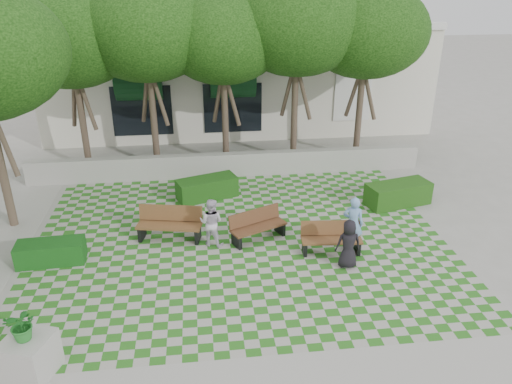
{
  "coord_description": "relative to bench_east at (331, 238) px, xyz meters",
  "views": [
    {
      "loc": [
        -1.1,
        -11.68,
        7.48
      ],
      "look_at": [
        0.5,
        1.5,
        1.4
      ],
      "focal_mm": 35.0,
      "sensor_mm": 36.0,
      "label": 1
    }
  ],
  "objects": [
    {
      "name": "person_white",
      "position": [
        -3.34,
        0.81,
        0.3
      ],
      "size": [
        0.86,
        0.77,
        1.45
      ],
      "primitive_type": "imported",
      "rotation": [
        0.0,
        0.0,
        2.77
      ],
      "color": "silver",
      "rests_on": "ground"
    },
    {
      "name": "hedge_west",
      "position": [
        -7.74,
        0.38,
        -0.12
      ],
      "size": [
        1.82,
        0.81,
        0.62
      ],
      "primitive_type": "cube",
      "rotation": [
        0.0,
        0.0,
        0.05
      ],
      "color": "#124514",
      "rests_on": "ground"
    },
    {
      "name": "person_dark",
      "position": [
        0.25,
        -0.79,
        0.26
      ],
      "size": [
        0.68,
        0.44,
        1.38
      ],
      "primitive_type": "imported",
      "rotation": [
        0.0,
        0.0,
        3.14
      ],
      "color": "black",
      "rests_on": "ground"
    },
    {
      "name": "tree_row",
      "position": [
        -4.35,
        5.73,
        4.75
      ],
      "size": [
        17.7,
        13.4,
        7.41
      ],
      "color": "#47382B",
      "rests_on": "ground"
    },
    {
      "name": "building",
      "position": [
        -1.55,
        13.85,
        2.09
      ],
      "size": [
        18.0,
        8.92,
        5.15
      ],
      "color": "silver",
      "rests_on": "ground"
    },
    {
      "name": "hedge_midleft",
      "position": [
        -3.37,
        4.05,
        -0.07
      ],
      "size": [
        2.22,
        1.46,
        0.72
      ],
      "primitive_type": "cube",
      "rotation": [
        0.0,
        0.0,
        0.33
      ],
      "color": "#184412",
      "rests_on": "ground"
    },
    {
      "name": "retaining_wall",
      "position": [
        -2.48,
        5.97,
        0.02
      ],
      "size": [
        15.0,
        0.36,
        0.9
      ],
      "primitive_type": "cube",
      "color": "#9E9B93",
      "rests_on": "ground"
    },
    {
      "name": "ground",
      "position": [
        -2.48,
        -0.23,
        -0.43
      ],
      "size": [
        90.0,
        90.0,
        0.0
      ],
      "primitive_type": "plane",
      "color": "gray",
      "rests_on": "ground"
    },
    {
      "name": "hedge_east",
      "position": [
        3.05,
        2.75,
        -0.05
      ],
      "size": [
        2.33,
        1.37,
        0.77
      ],
      "primitive_type": "cube",
      "rotation": [
        0.0,
        0.0,
        0.24
      ],
      "color": "#1C4612",
      "rests_on": "ground"
    },
    {
      "name": "bench_west",
      "position": [
        -4.55,
        1.3,
        0.05
      ],
      "size": [
        1.99,
        1.0,
        1.0
      ],
      "rotation": [
        0.0,
        0.0,
        -0.2
      ],
      "color": "brown",
      "rests_on": "ground"
    },
    {
      "name": "lawn",
      "position": [
        -2.48,
        0.77,
        -0.42
      ],
      "size": [
        12.0,
        12.0,
        0.0
      ],
      "primitive_type": "plane",
      "color": "#2B721E",
      "rests_on": "ground"
    },
    {
      "name": "bench_east",
      "position": [
        0.0,
        0.0,
        0.0
      ],
      "size": [
        1.73,
        0.7,
        0.89
      ],
      "rotation": [
        0.0,
        0.0,
        -0.08
      ],
      "color": "brown",
      "rests_on": "ground"
    },
    {
      "name": "planter_front",
      "position": [
        -7.1,
        -3.83,
        0.2
      ],
      "size": [
        1.11,
        1.11,
        1.55
      ],
      "rotation": [
        0.0,
        0.0,
        -0.34
      ],
      "color": "#9E9B93",
      "rests_on": "ground"
    },
    {
      "name": "person_blue",
      "position": [
        0.64,
        0.11,
        0.38
      ],
      "size": [
        0.7,
        0.59,
        1.62
      ],
      "primitive_type": "imported",
      "rotation": [
        0.0,
        0.0,
        2.74
      ],
      "color": "#7AA9DF",
      "rests_on": "ground"
    },
    {
      "name": "bench_mid",
      "position": [
        -1.98,
        0.97,
        0.0
      ],
      "size": [
        1.78,
        1.23,
        0.89
      ],
      "rotation": [
        0.0,
        0.0,
        0.43
      ],
      "color": "#4E2F1A",
      "rests_on": "ground"
    }
  ]
}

